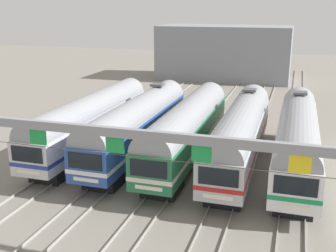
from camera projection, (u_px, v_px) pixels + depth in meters
name	position (u px, v px, depth m)	size (l,w,h in m)	color
ground_plane	(187.00, 160.00, 33.40)	(160.00, 160.00, 0.00)	gray
track_bed	(224.00, 110.00, 48.98)	(18.00, 70.00, 0.15)	gray
commuter_train_silver	(92.00, 119.00, 34.98)	(2.88, 18.06, 4.77)	silver
commuter_train_blue	(138.00, 123.00, 33.82)	(2.88, 18.06, 5.05)	#284C9E
commuter_train_green	(187.00, 127.00, 32.65)	(2.88, 18.06, 4.77)	#236B42
commuter_train_stainless	(240.00, 132.00, 31.49)	(2.88, 18.06, 5.05)	#B2B5BA
commuter_train_white	(297.00, 137.00, 30.32)	(2.88, 18.06, 5.05)	white
catenary_gantry	(115.00, 152.00, 19.55)	(21.73, 0.44, 6.97)	gray
maintenance_building	(225.00, 53.00, 69.14)	(21.21, 10.00, 8.67)	gray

